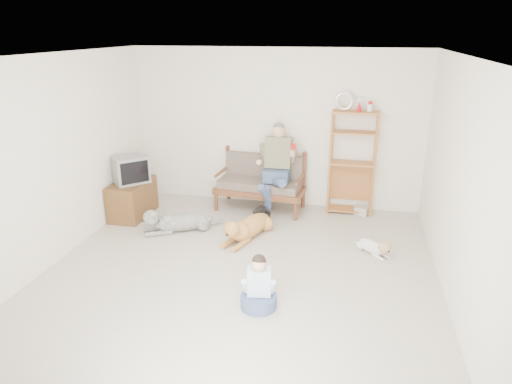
% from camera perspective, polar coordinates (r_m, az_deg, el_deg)
% --- Properties ---
extents(floor, '(5.50, 5.50, 0.00)m').
position_cam_1_polar(floor, '(5.89, -2.34, -10.65)').
color(floor, beige).
rests_on(floor, ground).
extents(ceiling, '(5.50, 5.50, 0.00)m').
position_cam_1_polar(ceiling, '(5.09, -2.78, 16.56)').
color(ceiling, white).
rests_on(ceiling, ground).
extents(wall_back, '(5.00, 0.00, 5.00)m').
position_cam_1_polar(wall_back, '(7.94, 2.51, 7.90)').
color(wall_back, silver).
rests_on(wall_back, ground).
extents(wall_front, '(5.00, 0.00, 5.00)m').
position_cam_1_polar(wall_front, '(3.01, -16.27, -14.07)').
color(wall_front, silver).
rests_on(wall_front, ground).
extents(wall_left, '(0.00, 5.50, 5.50)m').
position_cam_1_polar(wall_left, '(6.42, -24.70, 3.21)').
color(wall_left, silver).
rests_on(wall_left, ground).
extents(wall_right, '(0.00, 5.50, 5.50)m').
position_cam_1_polar(wall_right, '(5.31, 24.55, 0.01)').
color(wall_right, silver).
rests_on(wall_right, ground).
extents(loveseat, '(1.56, 0.84, 0.95)m').
position_cam_1_polar(loveseat, '(7.90, 0.60, 1.36)').
color(loveseat, brown).
rests_on(loveseat, ground).
extents(man, '(0.58, 0.83, 1.34)m').
position_cam_1_polar(man, '(7.56, 2.27, 2.19)').
color(man, '#44557D').
rests_on(man, loveseat).
extents(etagere, '(0.77, 0.34, 2.03)m').
position_cam_1_polar(etagere, '(7.75, 11.90, 3.70)').
color(etagere, '#AD6C36').
rests_on(etagere, ground).
extents(book_stack, '(0.25, 0.21, 0.14)m').
position_cam_1_polar(book_stack, '(7.94, 13.02, -2.28)').
color(book_stack, beige).
rests_on(book_stack, ground).
extents(tv_stand, '(0.51, 0.91, 0.60)m').
position_cam_1_polar(tv_stand, '(7.89, -15.23, -0.82)').
color(tv_stand, brown).
rests_on(tv_stand, ground).
extents(crt_tv, '(0.67, 0.67, 0.44)m').
position_cam_1_polar(crt_tv, '(7.70, -15.42, 2.74)').
color(crt_tv, gray).
rests_on(crt_tv, tv_stand).
extents(wall_outlet, '(0.12, 0.02, 0.08)m').
position_cam_1_polar(wall_outlet, '(8.50, -5.95, 1.27)').
color(wall_outlet, white).
rests_on(wall_outlet, ground).
extents(golden_retriever, '(0.62, 1.30, 0.41)m').
position_cam_1_polar(golden_retriever, '(6.85, -1.15, -4.49)').
color(golden_retriever, '#CB8B46').
rests_on(golden_retriever, ground).
extents(shaggy_dog, '(1.16, 0.78, 0.39)m').
position_cam_1_polar(shaggy_dog, '(7.19, -9.88, -3.66)').
color(shaggy_dog, beige).
rests_on(shaggy_dog, ground).
extents(terrier, '(0.52, 0.54, 0.26)m').
position_cam_1_polar(terrier, '(6.61, 14.70, -6.70)').
color(terrier, silver).
rests_on(terrier, ground).
extents(child, '(0.41, 0.41, 0.66)m').
position_cam_1_polar(child, '(5.22, 0.36, -11.97)').
color(child, '#44557D').
rests_on(child, ground).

